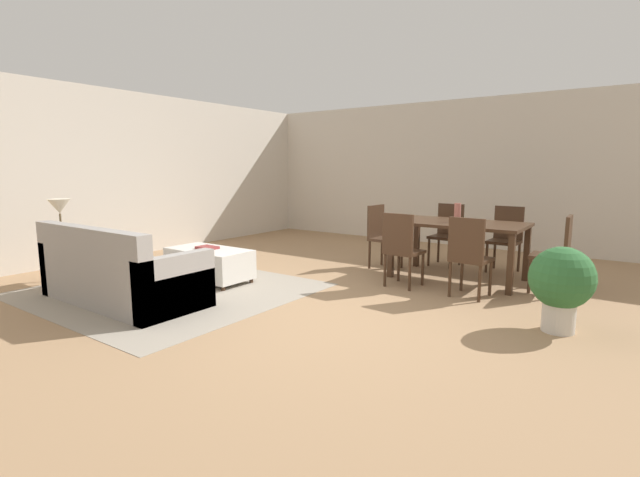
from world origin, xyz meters
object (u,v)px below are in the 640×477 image
table_lamp (59,208)px  book_on_ottoman (207,248)px  dining_chair_head_east (558,250)px  dining_chair_head_west (381,233)px  dining_chair_far_right (506,235)px  vase_centerpiece (457,213)px  dining_chair_far_left (447,231)px  side_table (63,250)px  potted_plant (561,282)px  dining_table (459,229)px  dining_chair_near_right (469,253)px  ottoman_table (209,263)px  dining_chair_near_left (401,246)px  couch (120,276)px

table_lamp → book_on_ottoman: bearing=41.3°
dining_chair_head_east → dining_chair_head_west: bearing=178.8°
dining_chair_far_right → vase_centerpiece: vase_centerpiece is taller
dining_chair_far_left → book_on_ottoman: 3.54m
side_table → dining_chair_head_east: bearing=31.7°
dining_chair_far_right → potted_plant: dining_chair_far_right is taller
dining_chair_head_east → vase_centerpiece: bearing=179.8°
dining_chair_head_west → vase_centerpiece: size_ratio=3.73×
potted_plant → dining_table: bearing=135.1°
table_lamp → dining_chair_far_left: table_lamp is taller
dining_table → vase_centerpiece: size_ratio=6.68×
table_lamp → dining_chair_far_right: 5.92m
dining_chair_near_right → dining_chair_head_west: (-1.56, 0.84, 0.00)m
table_lamp → ottoman_table: bearing=41.1°
table_lamp → potted_plant: table_lamp is taller
side_table → dining_chair_head_east: (5.11, 3.15, 0.08)m
dining_table → dining_chair_head_east: bearing=-1.0°
dining_chair_near_left → vase_centerpiece: (0.40, 0.82, 0.36)m
dining_chair_far_left → potted_plant: bearing=-50.0°
couch → dining_chair_far_right: dining_chair_far_right is taller
side_table → dining_chair_near_left: (3.51, 2.34, 0.08)m
dining_chair_head_east → dining_chair_head_west: size_ratio=1.00×
vase_centerpiece → book_on_ottoman: (-2.57, -1.98, -0.44)m
ottoman_table → side_table: (-1.35, -1.18, 0.20)m
couch → potted_plant: bearing=23.5°
dining_chair_far_left → potted_plant: (1.87, -2.22, -0.06)m
dining_chair_near_left → book_on_ottoman: size_ratio=3.54×
table_lamp → dining_chair_near_right: table_lamp is taller
table_lamp → potted_plant: size_ratio=0.68×
table_lamp → dining_chair_head_east: 6.02m
couch → side_table: bearing=179.2°
ottoman_table → dining_table: dining_table is taller
table_lamp → vase_centerpiece: table_lamp is taller
couch → dining_chair_far_left: dining_chair_far_left is taller
table_lamp → vase_centerpiece: size_ratio=2.13×
dining_table → book_on_ottoman: dining_table is taller
ottoman_table → dining_chair_far_left: size_ratio=1.22×
table_lamp → dining_chair_head_west: bearing=49.1°
table_lamp → dining_chair_near_left: size_ratio=0.57×
side_table → dining_table: 5.05m
dining_table → dining_chair_near_right: size_ratio=1.79×
dining_chair_far_right → dining_chair_head_west: 1.75m
ottoman_table → book_on_ottoman: (-0.02, -0.01, 0.20)m
dining_chair_near_right → dining_chair_near_left: bearing=-178.8°
couch → dining_table: size_ratio=1.19×
dining_chair_near_left → dining_chair_head_east: same height
vase_centerpiece → table_lamp: bearing=-141.1°
dining_chair_head_east → dining_chair_near_right: bearing=-134.3°
ottoman_table → dining_table: 3.28m
book_on_ottoman → potted_plant: potted_plant is taller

